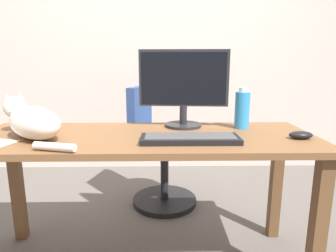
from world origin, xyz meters
The scene contains 8 objects.
back_wall centered at (0.00, 1.50, 1.30)m, with size 6.00×0.04×2.60m, color beige.
desk centered at (0.00, 0.00, 0.61)m, with size 1.67×0.60×0.71m.
office_chair centered at (0.06, 0.69, 0.38)m, with size 0.50×0.48×0.89m.
monitor centered at (0.21, 0.19, 0.93)m, with size 0.48×0.20×0.41m.
keyboard centered at (0.22, -0.13, 0.72)m, with size 0.44×0.15×0.03m.
cat centered at (-0.51, -0.04, 0.79)m, with size 0.46×0.45×0.20m.
computer_mouse centered at (0.73, -0.08, 0.73)m, with size 0.11×0.06×0.04m, color black.
water_bottle centered at (0.52, 0.15, 0.81)m, with size 0.08×0.08×0.22m.
Camera 1 is at (0.10, -1.37, 1.05)m, focal length 30.87 mm.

